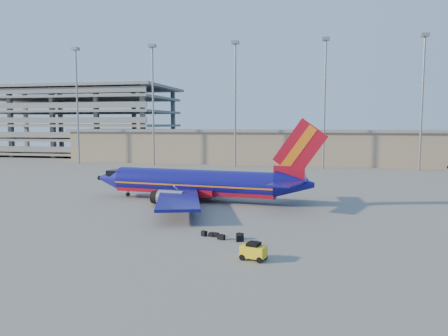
# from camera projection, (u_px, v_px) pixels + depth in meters

# --- Properties ---
(ground) EXTENTS (220.00, 220.00, 0.00)m
(ground) POSITION_uv_depth(u_px,v_px,m) (206.00, 202.00, 55.72)
(ground) COLOR slate
(ground) RESTS_ON ground
(terminal_building) EXTENTS (122.00, 16.00, 8.50)m
(terminal_building) POSITION_uv_depth(u_px,v_px,m) (303.00, 146.00, 109.58)
(terminal_building) COLOR gray
(terminal_building) RESTS_ON ground
(parking_garage) EXTENTS (62.00, 32.00, 21.40)m
(parking_garage) POSITION_uv_depth(u_px,v_px,m) (77.00, 118.00, 139.57)
(parking_garage) COLOR slate
(parking_garage) RESTS_ON ground
(light_mast_row) EXTENTS (101.60, 1.60, 28.65)m
(light_mast_row) POSITION_uv_depth(u_px,v_px,m) (279.00, 90.00, 97.62)
(light_mast_row) COLOR gray
(light_mast_row) RESTS_ON ground
(aircraft_main) EXTENTS (31.49, 30.15, 10.68)m
(aircraft_main) POSITION_uv_depth(u_px,v_px,m) (200.00, 184.00, 56.47)
(aircraft_main) COLOR navy
(aircraft_main) RESTS_ON ground
(baggage_tug) EXTENTS (2.07, 1.57, 1.32)m
(baggage_tug) POSITION_uv_depth(u_px,v_px,m) (254.00, 251.00, 32.07)
(baggage_tug) COLOR yellow
(baggage_tug) RESTS_ON ground
(luggage_pile) EXTENTS (4.10, 1.72, 0.55)m
(luggage_pile) POSITION_uv_depth(u_px,v_px,m) (224.00, 236.00, 38.12)
(luggage_pile) COLOR black
(luggage_pile) RESTS_ON ground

